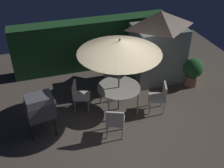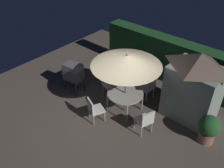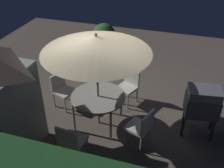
{
  "view_description": "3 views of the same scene",
  "coord_description": "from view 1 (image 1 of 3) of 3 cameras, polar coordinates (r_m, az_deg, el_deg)",
  "views": [
    {
      "loc": [
        -2.08,
        -5.57,
        5.25
      ],
      "look_at": [
        -0.26,
        0.24,
        1.26
      ],
      "focal_mm": 44.87,
      "sensor_mm": 36.0,
      "label": 1
    },
    {
      "loc": [
        4.07,
        -4.54,
        5.86
      ],
      "look_at": [
        -0.13,
        0.27,
        1.3
      ],
      "focal_mm": 39.11,
      "sensor_mm": 36.0,
      "label": 2
    },
    {
      "loc": [
        -1.63,
        5.2,
        4.26
      ],
      "look_at": [
        -0.21,
        0.61,
        1.11
      ],
      "focal_mm": 42.17,
      "sensor_mm": 36.0,
      "label": 3
    }
  ],
  "objects": [
    {
      "name": "chair_near_shed",
      "position": [
        8.23,
        9.75,
        -2.36
      ],
      "size": [
        0.59,
        0.59,
        0.9
      ],
      "color": "silver",
      "rests_on": "ground"
    },
    {
      "name": "chair_far_side",
      "position": [
        9.15,
        -0.2,
        2.15
      ],
      "size": [
        0.51,
        0.51,
        0.9
      ],
      "color": "silver",
      "rests_on": "ground"
    },
    {
      "name": "chair_toward_hedge",
      "position": [
        8.24,
        -6.78,
        -2.03
      ],
      "size": [
        0.59,
        0.59,
        0.9
      ],
      "color": "silver",
      "rests_on": "ground"
    },
    {
      "name": "potted_plant_by_shed",
      "position": [
        9.65,
        16.12,
        2.65
      ],
      "size": [
        0.66,
        0.66,
        0.97
      ],
      "color": "#936651",
      "rests_on": "ground"
    },
    {
      "name": "hedge_backdrop",
      "position": [
        10.27,
        -4.09,
        8.14
      ],
      "size": [
        5.65,
        0.65,
        1.8
      ],
      "color": "#1E4C23",
      "rests_on": "ground"
    },
    {
      "name": "patio_umbrella",
      "position": [
        7.36,
        1.54,
        7.58
      ],
      "size": [
        2.27,
        2.27,
        2.29
      ],
      "color": "#4C4C51",
      "rests_on": "ground"
    },
    {
      "name": "chair_toward_house",
      "position": [
        7.24,
        0.66,
        -7.5
      ],
      "size": [
        0.61,
        0.61,
        0.9
      ],
      "color": "silver",
      "rests_on": "ground"
    },
    {
      "name": "patio_table",
      "position": [
        8.03,
        1.4,
        -1.0
      ],
      "size": [
        1.24,
        1.24,
        0.79
      ],
      "color": "#B2ADA3",
      "rests_on": "ground"
    },
    {
      "name": "garden_shed",
      "position": [
        9.46,
        9.31,
        7.66
      ],
      "size": [
        1.75,
        1.38,
        2.42
      ],
      "color": "gray",
      "rests_on": "ground"
    },
    {
      "name": "ground_plane",
      "position": [
        7.93,
        2.35,
        -8.22
      ],
      "size": [
        11.0,
        11.0,
        0.0
      ],
      "primitive_type": "plane",
      "color": "brown"
    },
    {
      "name": "bbq_grill",
      "position": [
        7.37,
        -14.46,
        -4.64
      ],
      "size": [
        0.77,
        0.6,
        1.2
      ],
      "color": "#47474C",
      "rests_on": "ground"
    }
  ]
}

